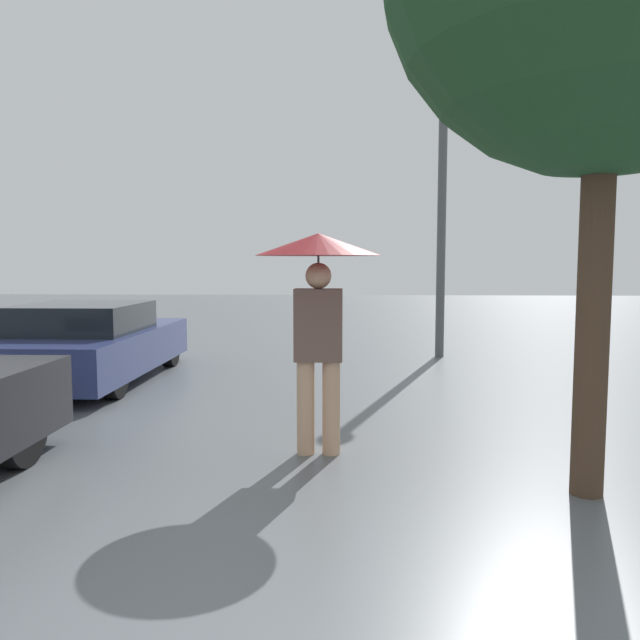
# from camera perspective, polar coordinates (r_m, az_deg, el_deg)

# --- Properties ---
(pedestrian) EXTENTS (1.09, 1.09, 1.93)m
(pedestrian) POSITION_cam_1_polar(r_m,az_deg,el_deg) (5.35, -0.15, 3.67)
(pedestrian) COLOR tan
(pedestrian) RESTS_ON ground_plane
(parked_car_farthest) EXTENTS (1.81, 3.91, 1.11)m
(parked_car_farthest) POSITION_cam_1_polar(r_m,az_deg,el_deg) (9.45, -20.44, -2.06)
(parked_car_farthest) COLOR navy
(parked_car_farthest) RESTS_ON ground_plane
(street_lamp) EXTENTS (0.34, 0.34, 4.63)m
(street_lamp) POSITION_cam_1_polar(r_m,az_deg,el_deg) (11.29, 11.09, 10.97)
(street_lamp) COLOR #515456
(street_lamp) RESTS_ON ground_plane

